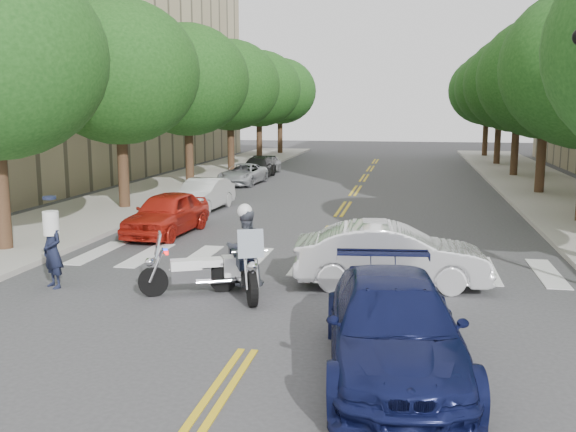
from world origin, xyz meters
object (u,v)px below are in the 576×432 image
(motorcycle_police, at_px, (245,254))
(motorcycle_parked, at_px, (197,272))
(convertible, at_px, (391,255))
(sedan_blue, at_px, (393,328))
(officer_standing, at_px, (53,251))

(motorcycle_police, distance_m, motorcycle_parked, 1.16)
(convertible, xyz_separation_m, sedan_blue, (0.19, -5.09, 0.01))
(officer_standing, height_order, convertible, officer_standing)
(motorcycle_parked, distance_m, sedan_blue, 5.80)
(motorcycle_police, relative_size, officer_standing, 1.39)
(motorcycle_parked, height_order, sedan_blue, sedan_blue)
(convertible, bearing_deg, sedan_blue, 176.82)
(officer_standing, bearing_deg, sedan_blue, 8.51)
(officer_standing, bearing_deg, motorcycle_parked, 35.09)
(motorcycle_police, height_order, motorcycle_parked, motorcycle_police)
(officer_standing, height_order, sedan_blue, officer_standing)
(motorcycle_parked, distance_m, convertible, 4.53)
(motorcycle_police, relative_size, sedan_blue, 0.47)
(motorcycle_police, xyz_separation_m, motorcycle_parked, (-1.07, -0.19, -0.42))
(motorcycle_parked, bearing_deg, officer_standing, 67.87)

